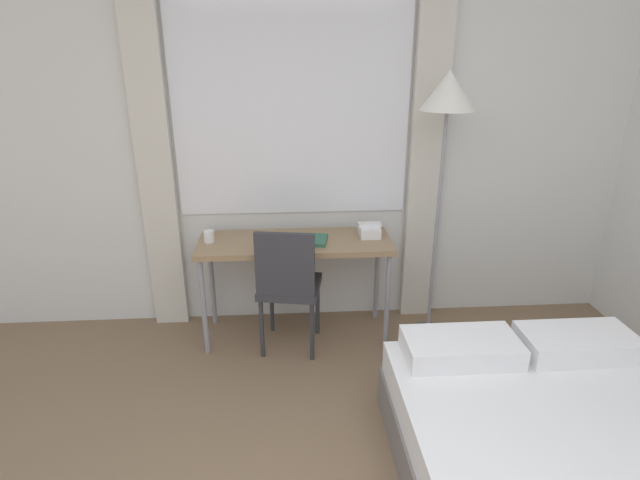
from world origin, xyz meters
TOP-DOWN VIEW (x-y plane):
  - wall_back_with_window at (-0.01, 2.66)m, footprint 5.74×0.13m
  - desk at (-0.07, 2.34)m, footprint 1.33×0.49m
  - desk_chair at (-0.12, 2.13)m, footprint 0.46×0.46m
  - standing_lamp at (0.90, 2.27)m, footprint 0.35×0.35m
  - telephone at (0.46, 2.40)m, footprint 0.16×0.19m
  - book at (0.03, 2.31)m, footprint 0.27×0.25m
  - mug at (-0.65, 2.35)m, footprint 0.07×0.07m

SIDE VIEW (x-z plane):
  - desk_chair at x=-0.12m, z-range 0.07..0.98m
  - desk at x=-0.07m, z-range 0.30..1.05m
  - book at x=0.03m, z-range 0.74..0.77m
  - mug at x=-0.65m, z-range 0.74..0.82m
  - telephone at x=0.46m, z-range 0.73..0.83m
  - wall_back_with_window at x=-0.01m, z-range 0.00..2.70m
  - standing_lamp at x=0.90m, z-range 0.68..2.54m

